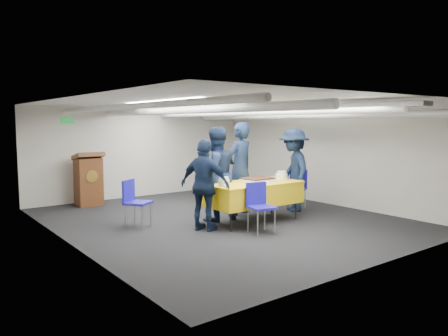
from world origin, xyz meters
The scene contains 14 objects.
ground centered at (0.00, 0.00, 0.00)m, with size 7.00×7.00×0.00m, color black.
room_shell centered at (0.09, 0.41, 1.81)m, with size 6.00×7.00×2.30m.
serving_table centered at (0.34, -0.53, 0.56)m, with size 1.88×0.93×0.77m.
sheet_cake centered at (0.38, -0.60, 0.82)m, with size 0.57×0.45×0.10m.
plate_stack_left centered at (-0.41, -0.58, 0.85)m, with size 0.20×0.20×0.17m.
plate_stack_right centered at (1.04, -0.58, 0.85)m, with size 0.23×0.23×0.17m.
podium centered at (-1.60, 3.05, 0.61)m, with size 0.62×0.53×1.25m.
chair_near centered at (-0.09, -1.17, 0.53)m, with size 0.49×0.49×0.87m.
chair_right centered at (1.99, -0.11, 0.53)m, with size 0.56×0.56×0.87m.
chair_left centered at (-1.68, 0.50, 0.53)m, with size 0.59×0.59×0.87m.
sailor_a centered at (0.58, 0.19, 0.96)m, with size 0.70×0.46×1.92m, color black.
sailor_b centered at (-0.17, 0.02, 0.92)m, with size 0.89×0.69×1.83m, color black.
sailor_c centered at (-0.79, -0.52, 0.82)m, with size 0.96×0.40×1.63m, color black.
sailor_d centered at (1.73, -0.24, 0.90)m, with size 1.16×0.66×1.79m, color black.
Camera 1 is at (-5.11, -6.82, 1.92)m, focal length 35.00 mm.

